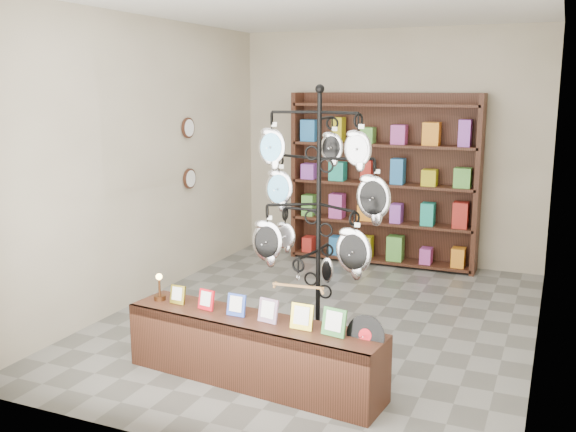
# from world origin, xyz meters

# --- Properties ---
(ground) EXTENTS (5.00, 5.00, 0.00)m
(ground) POSITION_xyz_m (0.00, 0.00, 0.00)
(ground) COLOR slate
(ground) RESTS_ON ground
(room_envelope) EXTENTS (5.00, 5.00, 5.00)m
(room_envelope) POSITION_xyz_m (0.00, 0.00, 1.85)
(room_envelope) COLOR #BEB399
(room_envelope) RESTS_ON ground
(display_tree) EXTENTS (1.18, 0.97, 2.29)m
(display_tree) POSITION_xyz_m (0.28, -0.84, 1.32)
(display_tree) COLOR black
(display_tree) RESTS_ON ground
(front_shelf) EXTENTS (2.15, 0.65, 0.75)m
(front_shelf) POSITION_xyz_m (-0.01, -1.50, 0.26)
(front_shelf) COLOR black
(front_shelf) RESTS_ON ground
(back_shelving) EXTENTS (2.42, 0.36, 2.20)m
(back_shelving) POSITION_xyz_m (0.00, 2.30, 1.03)
(back_shelving) COLOR black
(back_shelving) RESTS_ON ground
(wall_clocks) EXTENTS (0.03, 0.24, 0.84)m
(wall_clocks) POSITION_xyz_m (-1.97, 0.80, 1.50)
(wall_clocks) COLOR black
(wall_clocks) RESTS_ON ground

